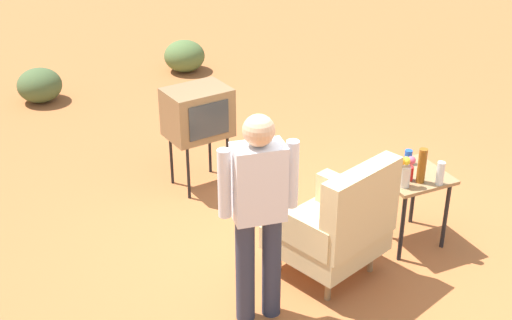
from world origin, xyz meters
name	(u,v)px	position (x,y,z in m)	size (l,w,h in m)	color
ground_plane	(320,256)	(0.00, 0.00, 0.00)	(60.00, 60.00, 0.00)	#AD6033
armchair	(337,224)	(0.04, 0.29, 0.50)	(0.97, 0.98, 1.06)	#937047
side_table	(411,184)	(-0.80, 0.10, 0.56)	(0.56, 0.56, 0.66)	black
tv_on_stand	(198,113)	(0.47, -1.60, 0.78)	(0.65, 0.52, 1.03)	black
person_standing	(259,208)	(0.81, 0.47, 0.94)	(0.56, 0.27, 1.64)	#2D3347
bottle_tall_amber	(422,166)	(-0.77, 0.25, 0.81)	(0.07, 0.07, 0.30)	brown
bottle_short_clear	(440,173)	(-0.89, 0.34, 0.76)	(0.06, 0.06, 0.20)	silver
soda_can_red	(409,173)	(-0.70, 0.18, 0.72)	(0.07, 0.07, 0.12)	red
soda_can_blue	(408,157)	(-0.88, -0.07, 0.72)	(0.07, 0.07, 0.12)	blue
flower_vase	(405,170)	(-0.61, 0.25, 0.81)	(0.15, 0.10, 0.27)	silver
shrub_near	(40,85)	(1.53, -4.53, 0.22)	(0.56, 0.56, 0.44)	#475B33
shrub_far	(184,56)	(-0.54, -4.81, 0.22)	(0.58, 0.58, 0.45)	#516B38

